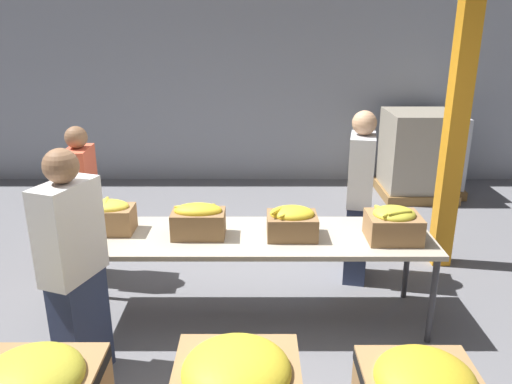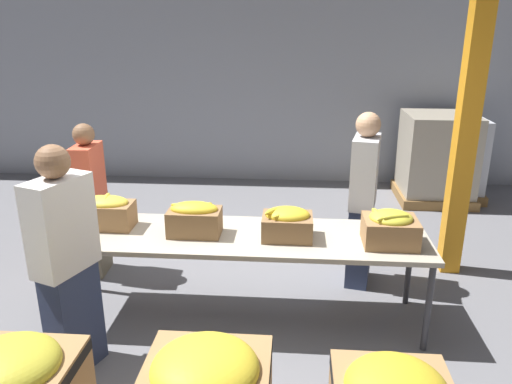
{
  "view_description": "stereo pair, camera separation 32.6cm",
  "coord_description": "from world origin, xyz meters",
  "px_view_note": "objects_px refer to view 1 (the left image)",
  "views": [
    {
      "loc": [
        0.08,
        -3.72,
        2.4
      ],
      "look_at": [
        0.1,
        0.24,
        1.06
      ],
      "focal_mm": 35.0,
      "sensor_mm": 36.0,
      "label": 1
    },
    {
      "loc": [
        0.41,
        -3.71,
        2.4
      ],
      "look_at": [
        0.1,
        0.24,
        1.06
      ],
      "focal_mm": 35.0,
      "sensor_mm": 36.0,
      "label": 2
    }
  ],
  "objects_px": {
    "sorting_table": "(244,240)",
    "volunteer_2": "(82,206)",
    "banana_box_2": "(290,222)",
    "pallet_stack_1": "(415,155)",
    "banana_box_3": "(391,223)",
    "support_pillar": "(461,68)",
    "volunteer_0": "(357,199)",
    "volunteer_1": "(72,271)",
    "banana_box_0": "(105,216)",
    "banana_box_1": "(196,220)",
    "pallet_stack_0": "(423,154)"
  },
  "relations": [
    {
      "from": "banana_box_2",
      "to": "volunteer_2",
      "type": "relative_size",
      "value": 0.26
    },
    {
      "from": "sorting_table",
      "to": "banana_box_0",
      "type": "height_order",
      "value": "banana_box_0"
    },
    {
      "from": "sorting_table",
      "to": "volunteer_2",
      "type": "relative_size",
      "value": 1.98
    },
    {
      "from": "banana_box_0",
      "to": "banana_box_3",
      "type": "bearing_deg",
      "value": -3.96
    },
    {
      "from": "volunteer_0",
      "to": "volunteer_1",
      "type": "height_order",
      "value": "volunteer_1"
    },
    {
      "from": "banana_box_1",
      "to": "banana_box_2",
      "type": "relative_size",
      "value": 1.06
    },
    {
      "from": "sorting_table",
      "to": "support_pillar",
      "type": "bearing_deg",
      "value": 27.42
    },
    {
      "from": "sorting_table",
      "to": "volunteer_1",
      "type": "xyz_separation_m",
      "value": [
        -1.13,
        -0.74,
        0.11
      ]
    },
    {
      "from": "volunteer_1",
      "to": "support_pillar",
      "type": "distance_m",
      "value": 3.8
    },
    {
      "from": "support_pillar",
      "to": "volunteer_1",
      "type": "bearing_deg",
      "value": -150.45
    },
    {
      "from": "banana_box_0",
      "to": "banana_box_3",
      "type": "relative_size",
      "value": 1.06
    },
    {
      "from": "sorting_table",
      "to": "pallet_stack_1",
      "type": "distance_m",
      "value": 4.03
    },
    {
      "from": "volunteer_1",
      "to": "support_pillar",
      "type": "bearing_deg",
      "value": -40.23
    },
    {
      "from": "sorting_table",
      "to": "volunteer_2",
      "type": "xyz_separation_m",
      "value": [
        -1.55,
        0.72,
        0.03
      ]
    },
    {
      "from": "banana_box_1",
      "to": "pallet_stack_0",
      "type": "xyz_separation_m",
      "value": [
        2.96,
        3.46,
        -0.34
      ]
    },
    {
      "from": "banana_box_2",
      "to": "pallet_stack_1",
      "type": "height_order",
      "value": "pallet_stack_1"
    },
    {
      "from": "sorting_table",
      "to": "pallet_stack_1",
      "type": "height_order",
      "value": "pallet_stack_1"
    },
    {
      "from": "banana_box_1",
      "to": "pallet_stack_1",
      "type": "bearing_deg",
      "value": 49.48
    },
    {
      "from": "banana_box_0",
      "to": "volunteer_2",
      "type": "height_order",
      "value": "volunteer_2"
    },
    {
      "from": "volunteer_2",
      "to": "pallet_stack_1",
      "type": "bearing_deg",
      "value": 119.65
    },
    {
      "from": "volunteer_1",
      "to": "pallet_stack_0",
      "type": "distance_m",
      "value": 5.59
    },
    {
      "from": "banana_box_0",
      "to": "pallet_stack_0",
      "type": "distance_m",
      "value": 5.03
    },
    {
      "from": "volunteer_0",
      "to": "banana_box_3",
      "type": "bearing_deg",
      "value": 19.43
    },
    {
      "from": "banana_box_3",
      "to": "banana_box_1",
      "type": "bearing_deg",
      "value": 177.47
    },
    {
      "from": "banana_box_1",
      "to": "pallet_stack_1",
      "type": "height_order",
      "value": "pallet_stack_1"
    },
    {
      "from": "banana_box_1",
      "to": "banana_box_2",
      "type": "distance_m",
      "value": 0.75
    },
    {
      "from": "banana_box_2",
      "to": "volunteer_1",
      "type": "xyz_separation_m",
      "value": [
        -1.5,
        -0.71,
        -0.07
      ]
    },
    {
      "from": "banana_box_0",
      "to": "volunteer_0",
      "type": "bearing_deg",
      "value": 16.57
    },
    {
      "from": "pallet_stack_1",
      "to": "volunteer_0",
      "type": "bearing_deg",
      "value": -118.19
    },
    {
      "from": "sorting_table",
      "to": "support_pillar",
      "type": "height_order",
      "value": "support_pillar"
    },
    {
      "from": "sorting_table",
      "to": "volunteer_1",
      "type": "relative_size",
      "value": 1.8
    },
    {
      "from": "banana_box_2",
      "to": "volunteer_1",
      "type": "distance_m",
      "value": 1.66
    },
    {
      "from": "banana_box_1",
      "to": "volunteer_2",
      "type": "height_order",
      "value": "volunteer_2"
    },
    {
      "from": "support_pillar",
      "to": "banana_box_3",
      "type": "bearing_deg",
      "value": -126.86
    },
    {
      "from": "banana_box_1",
      "to": "support_pillar",
      "type": "xyz_separation_m",
      "value": [
        2.39,
        1.07,
        1.09
      ]
    },
    {
      "from": "volunteer_0",
      "to": "volunteer_1",
      "type": "distance_m",
      "value": 2.63
    },
    {
      "from": "volunteer_0",
      "to": "pallet_stack_1",
      "type": "distance_m",
      "value": 2.86
    },
    {
      "from": "volunteer_2",
      "to": "pallet_stack_0",
      "type": "bearing_deg",
      "value": 120.57
    },
    {
      "from": "volunteer_1",
      "to": "support_pillar",
      "type": "xyz_separation_m",
      "value": [
        3.14,
        1.78,
        1.17
      ]
    },
    {
      "from": "banana_box_0",
      "to": "banana_box_1",
      "type": "relative_size",
      "value": 1.03
    },
    {
      "from": "sorting_table",
      "to": "pallet_stack_1",
      "type": "xyz_separation_m",
      "value": [
        2.4,
        3.23,
        -0.12
      ]
    },
    {
      "from": "volunteer_1",
      "to": "pallet_stack_1",
      "type": "height_order",
      "value": "volunteer_1"
    },
    {
      "from": "banana_box_0",
      "to": "banana_box_2",
      "type": "xyz_separation_m",
      "value": [
        1.5,
        -0.1,
        -0.01
      ]
    },
    {
      "from": "banana_box_1",
      "to": "pallet_stack_0",
      "type": "relative_size",
      "value": 0.37
    },
    {
      "from": "volunteer_2",
      "to": "pallet_stack_1",
      "type": "xyz_separation_m",
      "value": [
        3.95,
        2.51,
        -0.15
      ]
    },
    {
      "from": "banana_box_3",
      "to": "sorting_table",
      "type": "bearing_deg",
      "value": 175.54
    },
    {
      "from": "banana_box_0",
      "to": "support_pillar",
      "type": "distance_m",
      "value": 3.47
    },
    {
      "from": "volunteer_2",
      "to": "volunteer_0",
      "type": "bearing_deg",
      "value": 87.29
    },
    {
      "from": "banana_box_2",
      "to": "banana_box_3",
      "type": "relative_size",
      "value": 0.97
    },
    {
      "from": "volunteer_1",
      "to": "banana_box_0",
      "type": "bearing_deg",
      "value": 20.63
    }
  ]
}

